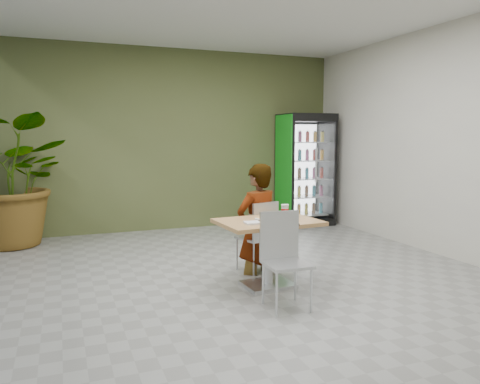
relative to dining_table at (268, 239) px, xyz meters
name	(u,v)px	position (x,y,z in m)	size (l,w,h in m)	color
ground	(251,285)	(-0.15, 0.13, -0.54)	(7.00, 7.00, 0.00)	gray
room_envelope	(251,142)	(-0.15, 0.13, 1.06)	(6.00, 7.00, 3.20)	beige
dining_table	(268,239)	(0.00, 0.00, 0.00)	(1.12, 0.82, 0.75)	#AF824B
chair_far	(261,231)	(0.14, 0.53, -0.02)	(0.48, 0.49, 0.88)	#B8BABD
chair_near	(283,251)	(-0.10, -0.58, 0.01)	(0.43, 0.44, 0.93)	#B8BABD
seated_woman	(257,230)	(0.12, 0.57, -0.02)	(0.60, 0.39, 1.64)	black
pizza_plate	(264,218)	(-0.02, 0.07, 0.23)	(0.28, 0.28, 0.03)	silver
soda_cup	(285,211)	(0.24, 0.07, 0.29)	(0.09, 0.09, 0.15)	silver
napkin_stack	(253,223)	(-0.24, -0.13, 0.22)	(0.16, 0.16, 0.02)	silver
cafeteria_tray	(279,223)	(0.02, -0.23, 0.22)	(0.39, 0.28, 0.02)	black
beverage_fridge	(306,170)	(2.23, 3.19, 0.50)	(0.97, 0.75, 2.08)	black
potted_plant	(15,180)	(-2.76, 3.17, 0.47)	(1.81, 1.56, 2.01)	#2C702E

